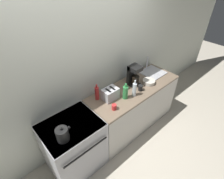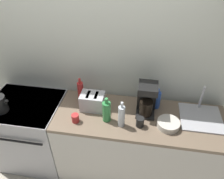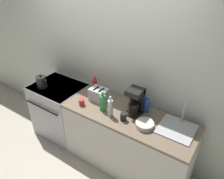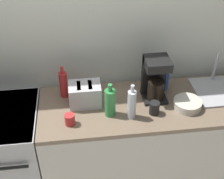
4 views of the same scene
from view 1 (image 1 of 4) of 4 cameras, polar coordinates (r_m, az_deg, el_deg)
ground_plane at (r=3.20m, az=2.73°, el=-19.65°), size 12.00×12.00×0.00m
wall_back at (r=2.67m, az=-7.08°, el=5.94°), size 8.00×0.05×2.60m
stove at (r=2.76m, az=-12.24°, el=-17.41°), size 0.78×0.69×0.90m
counter_block at (r=3.29m, az=6.83°, el=-5.57°), size 1.74×0.64×0.90m
kettle at (r=2.22m, az=-15.85°, el=-13.90°), size 0.19×0.15×0.21m
toaster at (r=2.69m, az=-0.57°, el=-1.40°), size 0.24×0.18×0.18m
coffee_maker at (r=2.97m, az=7.09°, el=4.67°), size 0.19×0.19×0.36m
sink_tray at (r=3.44m, az=13.06°, el=5.62°), size 0.41×0.40×0.28m
bottle_red at (r=2.67m, az=-4.94°, el=-1.20°), size 0.07×0.07×0.27m
bottle_green at (r=2.69m, az=4.39°, el=-0.91°), size 0.08×0.08×0.27m
bottle_clear at (r=2.75m, az=7.33°, el=0.03°), size 0.06×0.06×0.29m
bottle_blue at (r=3.14m, az=6.87°, el=4.84°), size 0.08×0.08×0.23m
cup_red at (r=2.53m, az=0.68°, el=-5.73°), size 0.07×0.07×0.09m
cup_black at (r=2.91m, az=9.27°, el=0.53°), size 0.08×0.08×0.10m
bowl at (r=3.12m, az=11.93°, el=2.53°), size 0.22×0.22×0.06m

